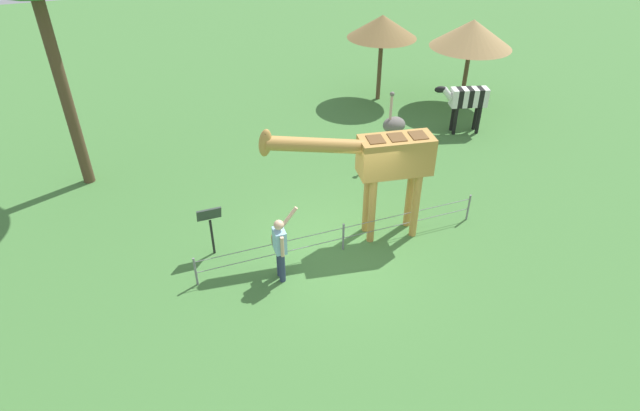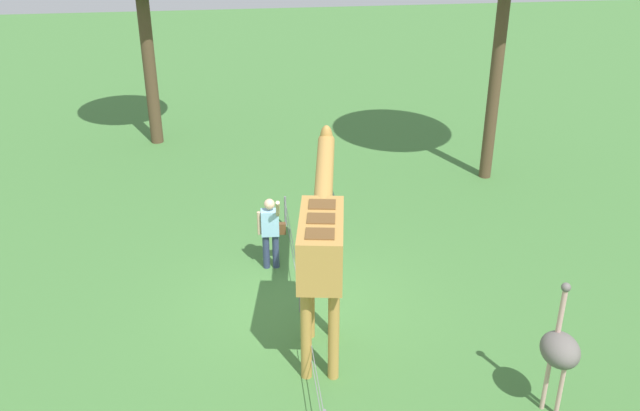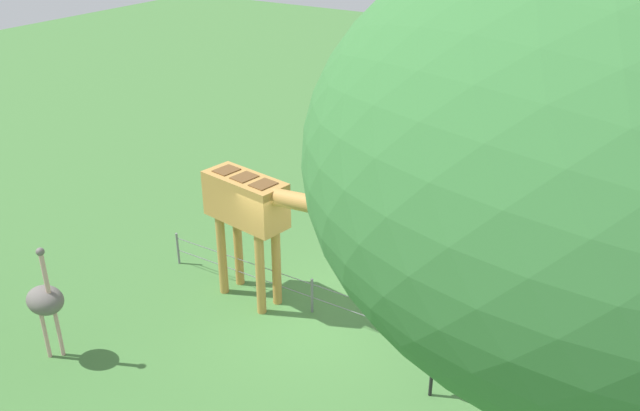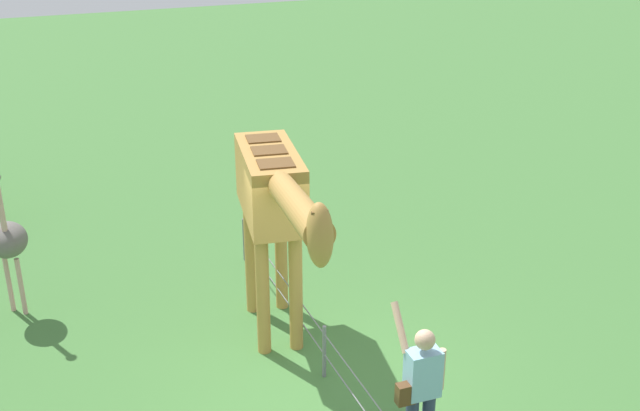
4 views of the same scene
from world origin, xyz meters
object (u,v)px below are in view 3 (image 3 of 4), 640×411
Objects in this scene: visitor at (402,287)px; ostrich at (45,300)px; giraffe at (259,209)px; info_sign at (434,349)px.

ostrich is at bearing -140.33° from visitor.
visitor is at bearing 14.93° from giraffe.
giraffe reaches higher than info_sign.
giraffe is at bearing -165.07° from visitor.
giraffe is at bearing 170.04° from info_sign.
info_sign is at bearing 23.17° from ostrich.
visitor reaches higher than info_sign.
giraffe is 1.79× the size of ostrich.
info_sign is at bearing -48.34° from visitor.
ostrich is 6.60m from info_sign.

